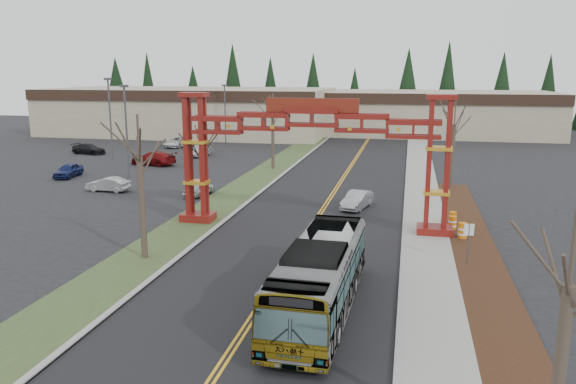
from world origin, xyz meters
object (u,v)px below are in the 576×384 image
(parked_car_far_c, at_px, (89,149))
(bare_tree_median_mid, at_px, (201,147))
(parked_car_mid_b, at_px, (68,170))
(light_pole_mid, at_px, (110,113))
(barrel_mid, at_px, (452,223))
(barrel_north, at_px, (453,219))
(retail_building_east, at_px, (434,113))
(bare_tree_median_far, at_px, (273,115))
(parked_car_far_a, at_px, (200,151))
(parked_car_near_b, at_px, (108,184))
(parked_car_far_b, at_px, (178,142))
(barrel_south, at_px, (463,231))
(transit_bus, at_px, (320,277))
(street_sign, at_px, (469,236))
(bare_tree_right_far, at_px, (454,125))
(light_pole_near, at_px, (126,125))
(silver_sedan, at_px, (357,200))
(retail_building_west, at_px, (191,111))
(gateway_arch, at_px, (312,139))
(bare_tree_right_near, at_px, (569,287))
(parked_car_near_a, at_px, (199,188))
(parked_car_mid_a, at_px, (153,158))
(light_pole_far, at_px, (225,110))
(bare_tree_median_near, at_px, (139,158))

(parked_car_far_c, distance_m, bare_tree_median_mid, 37.46)
(parked_car_mid_b, height_order, light_pole_mid, light_pole_mid)
(barrel_mid, xyz_separation_m, barrel_north, (0.10, 1.24, 0.00))
(retail_building_east, bearing_deg, bare_tree_median_far, -114.29)
(parked_car_far_a, xyz_separation_m, light_pole_mid, (-9.40, -4.45, 4.85))
(parked_car_near_b, relative_size, light_pole_mid, 0.40)
(parked_car_far_b, height_order, barrel_south, parked_car_far_b)
(light_pole_mid, bearing_deg, parked_car_mid_b, -81.75)
(parked_car_mid_b, bearing_deg, parked_car_far_c, 108.24)
(transit_bus, bearing_deg, street_sign, 49.30)
(bare_tree_right_far, xyz_separation_m, light_pole_near, (-30.75, -1.37, -0.43))
(retail_building_east, xyz_separation_m, barrel_south, (-0.32, -62.57, -2.97))
(silver_sedan, distance_m, barrel_north, 7.69)
(parked_car_far_a, relative_size, parked_car_far_b, 0.81)
(transit_bus, xyz_separation_m, parked_car_far_b, (-27.91, 49.82, -0.89))
(barrel_mid, bearing_deg, light_pole_mid, 148.18)
(silver_sedan, relative_size, bare_tree_median_far, 0.50)
(parked_car_near_b, bearing_deg, parked_car_mid_b, -123.33)
(bare_tree_median_mid, height_order, barrel_south, bare_tree_median_mid)
(bare_tree_median_mid, bearing_deg, parked_car_mid_b, 147.18)
(retail_building_west, xyz_separation_m, silver_sedan, (32.50, -47.75, -3.10))
(light_pole_near, bearing_deg, gateway_arch, -34.54)
(parked_car_mid_b, xyz_separation_m, bare_tree_right_far, (36.68, 2.54, 4.97))
(parked_car_far_b, distance_m, bare_tree_right_near, 68.82)
(retail_building_east, height_order, bare_tree_median_mid, bare_tree_median_mid)
(parked_car_near_a, relative_size, barrel_south, 3.38)
(light_pole_near, bearing_deg, barrel_south, -26.08)
(gateway_arch, relative_size, retail_building_east, 0.48)
(parked_car_near_a, height_order, parked_car_mid_a, parked_car_mid_a)
(street_sign, height_order, barrel_mid, street_sign)
(bare_tree_median_mid, distance_m, bare_tree_right_far, 23.18)
(barrel_south, bearing_deg, parked_car_far_c, 146.44)
(street_sign, bearing_deg, barrel_north, 91.44)
(parked_car_far_a, bearing_deg, barrel_north, -36.18)
(parked_car_near_b, distance_m, bare_tree_right_far, 30.79)
(gateway_arch, xyz_separation_m, retail_building_west, (-30.00, 53.96, -2.22))
(parked_car_mid_a, height_order, light_pole_far, light_pole_far)
(transit_bus, xyz_separation_m, silver_sedan, (-0.19, 19.28, -0.93))
(retail_building_west, relative_size, light_pole_near, 5.10)
(retail_building_east, distance_m, bare_tree_right_far, 46.35)
(parked_car_near_a, xyz_separation_m, parked_car_far_b, (-14.23, 28.79, 0.07))
(bare_tree_median_near, height_order, bare_tree_right_near, bare_tree_median_near)
(silver_sedan, xyz_separation_m, street_sign, (7.01, -11.76, 1.02))
(parked_car_far_b, relative_size, bare_tree_right_near, 0.68)
(parked_car_far_c, xyz_separation_m, light_pole_mid, (5.22, -3.37, 4.87))
(parked_car_near_b, height_order, parked_car_far_a, parked_car_far_a)
(silver_sedan, height_order, light_pole_mid, light_pole_mid)
(parked_car_near_a, bearing_deg, bare_tree_median_far, -94.92)
(retail_building_east, distance_m, parked_car_near_b, 61.61)
(parked_car_far_b, height_order, barrel_north, parked_car_far_b)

